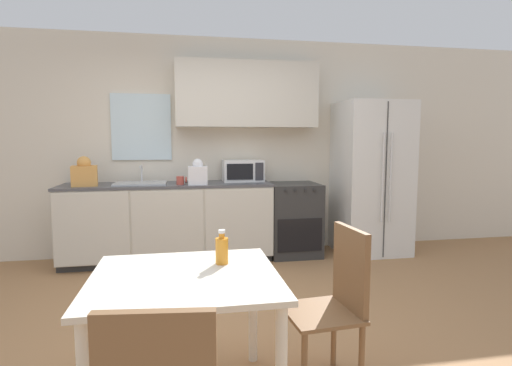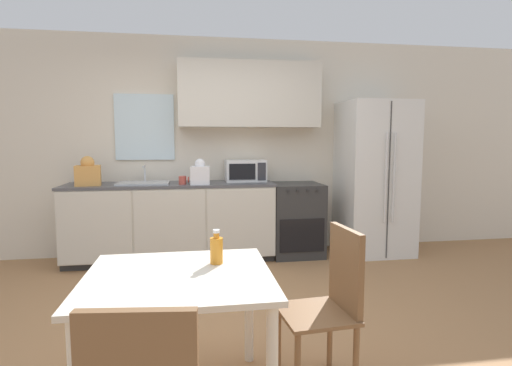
{
  "view_description": "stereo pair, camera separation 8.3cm",
  "coord_description": "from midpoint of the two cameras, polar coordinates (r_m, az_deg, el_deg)",
  "views": [
    {
      "loc": [
        -0.2,
        -2.97,
        1.43
      ],
      "look_at": [
        0.45,
        0.53,
        1.05
      ],
      "focal_mm": 28.0,
      "sensor_mm": 36.0,
      "label": 1
    },
    {
      "loc": [
        -0.11,
        -2.98,
        1.43
      ],
      "look_at": [
        0.45,
        0.53,
        1.05
      ],
      "focal_mm": 28.0,
      "sensor_mm": 36.0,
      "label": 2
    }
  ],
  "objects": [
    {
      "name": "drink_bottle",
      "position": [
        2.31,
        -5.93,
        -9.47
      ],
      "size": [
        0.07,
        0.07,
        0.2
      ],
      "color": "orange",
      "rests_on": "dining_table"
    },
    {
      "name": "microwave",
      "position": [
        4.94,
        -2.38,
        1.78
      ],
      "size": [
        0.49,
        0.35,
        0.26
      ],
      "color": "silver",
      "rests_on": "kitchen_counter"
    },
    {
      "name": "dining_chair_side",
      "position": [
        2.44,
        10.47,
        -15.47
      ],
      "size": [
        0.43,
        0.43,
        0.93
      ],
      "rotation": [
        0.0,
        0.0,
        1.66
      ],
      "color": "brown",
      "rests_on": "ground_plane"
    },
    {
      "name": "kitchen_counter",
      "position": [
        4.87,
        -12.79,
        -5.46
      ],
      "size": [
        2.43,
        0.64,
        0.93
      ],
      "color": "#333333",
      "rests_on": "ground_plane"
    },
    {
      "name": "ground_plane",
      "position": [
        3.31,
        -7.14,
        -19.57
      ],
      "size": [
        12.0,
        12.0,
        0.0
      ],
      "primitive_type": "plane",
      "color": "#9E7047"
    },
    {
      "name": "dining_table",
      "position": [
        2.22,
        -11.13,
        -15.4
      ],
      "size": [
        0.97,
        0.87,
        0.73
      ],
      "color": "beige",
      "rests_on": "ground_plane"
    },
    {
      "name": "wall_back",
      "position": [
        5.08,
        -7.58,
        6.47
      ],
      "size": [
        12.0,
        0.38,
        2.7
      ],
      "color": "beige",
      "rests_on": "ground_plane"
    },
    {
      "name": "oven_range",
      "position": [
        5.04,
        4.83,
        -5.16
      ],
      "size": [
        0.62,
        0.63,
        0.9
      ],
      "color": "#2D2D2D",
      "rests_on": "ground_plane"
    },
    {
      "name": "kitchen_sink",
      "position": [
        4.83,
        -16.63,
        0.03
      ],
      "size": [
        0.59,
        0.4,
        0.21
      ],
      "color": "#B7BABC",
      "rests_on": "kitchen_counter"
    },
    {
      "name": "grocery_bag_0",
      "position": [
        4.61,
        -8.81,
        1.35
      ],
      "size": [
        0.22,
        0.19,
        0.3
      ],
      "rotation": [
        0.0,
        0.0,
        -0.04
      ],
      "color": "white",
      "rests_on": "kitchen_counter"
    },
    {
      "name": "coffee_mug",
      "position": [
        4.66,
        -11.18,
        0.38
      ],
      "size": [
        0.12,
        0.09,
        0.1
      ],
      "color": "#BF4C3F",
      "rests_on": "kitchen_counter"
    },
    {
      "name": "refrigerator",
      "position": [
        5.27,
        15.68,
        0.7
      ],
      "size": [
        0.84,
        0.78,
        1.91
      ],
      "color": "silver",
      "rests_on": "ground_plane"
    },
    {
      "name": "grocery_bag_1",
      "position": [
        4.84,
        -23.76,
        1.27
      ],
      "size": [
        0.3,
        0.27,
        0.33
      ],
      "rotation": [
        0.0,
        0.0,
        0.17
      ],
      "color": "#DB994C",
      "rests_on": "kitchen_counter"
    }
  ]
}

